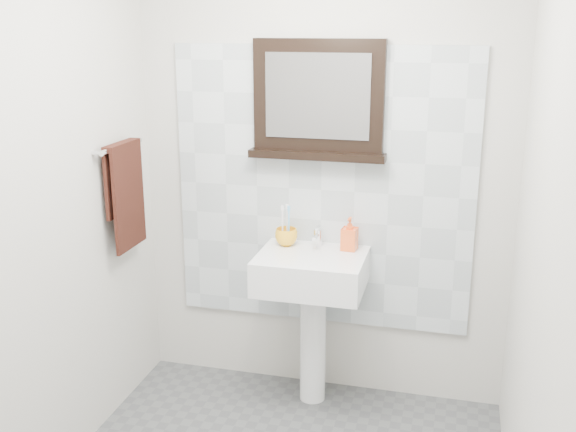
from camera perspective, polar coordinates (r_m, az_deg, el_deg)
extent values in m
cube|color=beige|center=(3.57, 2.92, 3.85)|extent=(2.00, 0.01, 2.50)
cube|color=beige|center=(1.59, -13.72, -12.60)|extent=(2.00, 0.01, 2.50)
cube|color=beige|center=(2.97, -20.93, 0.29)|extent=(0.01, 2.20, 2.50)
cube|color=beige|center=(2.46, 20.86, -2.87)|extent=(0.01, 2.20, 2.50)
cube|color=silver|center=(3.58, 2.86, 2.25)|extent=(1.60, 0.02, 1.50)
cylinder|color=white|center=(3.71, 2.12, -10.61)|extent=(0.14, 0.14, 0.68)
cube|color=white|center=(3.48, 1.98, -4.70)|extent=(0.55, 0.44, 0.18)
cylinder|color=silver|center=(3.44, 1.92, -3.65)|extent=(0.32, 0.32, 0.02)
cylinder|color=#4C4C4F|center=(3.43, 1.92, -3.47)|extent=(0.04, 0.04, 0.00)
cylinder|color=silver|center=(3.58, 2.53, -1.85)|extent=(0.04, 0.04, 0.09)
cylinder|color=silver|center=(3.53, 2.38, -1.76)|extent=(0.02, 0.10, 0.02)
cube|color=silver|center=(3.58, 2.59, -1.02)|extent=(0.02, 0.07, 0.01)
imported|color=yellow|center=(3.58, -0.15, -1.78)|extent=(0.12, 0.12, 0.09)
cylinder|color=white|center=(3.56, -0.47, -0.91)|extent=(0.01, 0.01, 0.19)
cube|color=white|center=(3.53, -0.47, 0.69)|extent=(0.01, 0.01, 0.03)
cylinder|color=#69B9F1|center=(3.55, 0.07, -0.94)|extent=(0.01, 0.01, 0.19)
cube|color=#69B9F1|center=(3.52, 0.07, 0.66)|extent=(0.01, 0.01, 0.03)
cylinder|color=white|center=(3.58, -0.07, -0.81)|extent=(0.01, 0.01, 0.19)
cube|color=white|center=(3.55, -0.08, 0.78)|extent=(0.01, 0.01, 0.03)
imported|color=#FD351D|center=(3.51, 5.23, -1.51)|extent=(0.09, 0.09, 0.17)
cube|color=black|center=(3.48, 2.60, 10.15)|extent=(0.67, 0.06, 0.57)
cube|color=#99999E|center=(3.45, 2.48, 10.09)|extent=(0.54, 0.01, 0.43)
cube|color=black|center=(3.50, 2.45, 5.17)|extent=(0.71, 0.11, 0.04)
cylinder|color=silver|center=(3.49, -13.91, 5.74)|extent=(0.03, 0.40, 0.03)
cylinder|color=silver|center=(3.34, -15.89, 5.16)|extent=(0.05, 0.02, 0.02)
cylinder|color=silver|center=(3.67, -12.93, 6.29)|extent=(0.05, 0.02, 0.02)
cube|color=black|center=(3.53, -13.33, 1.43)|extent=(0.02, 0.30, 0.52)
cube|color=black|center=(3.53, -14.00, 2.88)|extent=(0.02, 0.30, 0.34)
cube|color=black|center=(3.49, -13.91, 5.82)|extent=(0.06, 0.30, 0.03)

